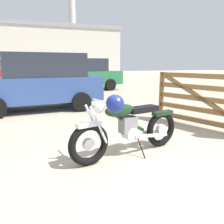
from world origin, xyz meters
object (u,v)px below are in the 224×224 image
vintage_motorcycle (127,126)px  red_hatchback_near (77,73)px  timber_gate (217,99)px  pale_sedan_back (40,81)px

vintage_motorcycle → red_hatchback_near: size_ratio=0.42×
timber_gate → red_hatchback_near: (-1.25, 8.50, 0.24)m
red_hatchback_near → pale_sedan_back: (-2.20, -4.68, -0.02)m
vintage_motorcycle → red_hatchback_near: 9.18m
timber_gate → pale_sedan_back: size_ratio=0.61×
vintage_motorcycle → pale_sedan_back: size_ratio=0.52×
red_hatchback_near → timber_gate: bearing=-91.8°
vintage_motorcycle → pale_sedan_back: (-1.03, 4.41, 0.43)m
red_hatchback_near → pale_sedan_back: 5.17m
vintage_motorcycle → timber_gate: 2.51m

